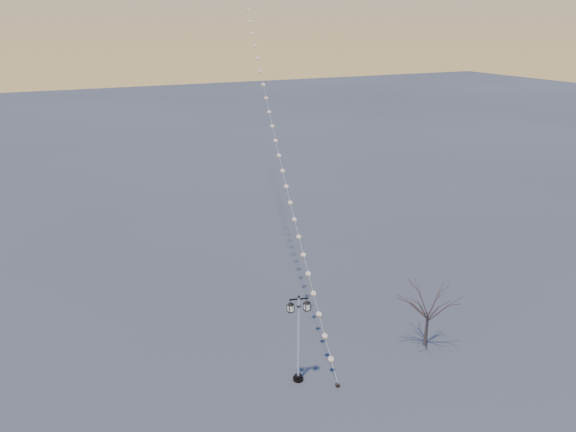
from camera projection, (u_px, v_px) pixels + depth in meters
ground at (299, 393)px, 28.14m from camera, size 300.00×300.00×0.00m
street_lamp at (299, 335)px, 28.17m from camera, size 1.29×0.68×5.20m
bare_tree at (429, 307)px, 31.40m from camera, size 2.30×2.30×3.82m
kite_train at (266, 72)px, 42.98m from camera, size 9.97×41.79×29.60m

